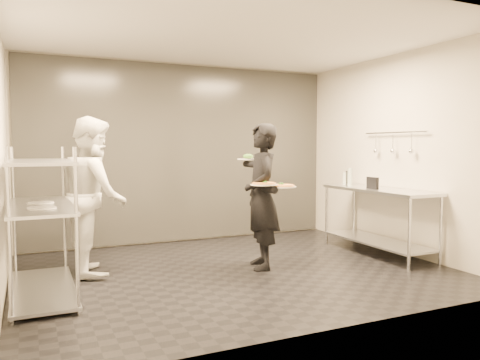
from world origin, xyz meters
name	(u,v)px	position (x,y,z in m)	size (l,w,h in m)	color
room_shell	(202,154)	(0.00, 1.18, 1.40)	(5.00, 4.00, 2.80)	black
pass_rack	(41,219)	(-2.15, 0.00, 0.77)	(0.60, 1.60, 1.50)	silver
prep_counter	(378,209)	(2.18, 0.00, 0.63)	(0.60, 1.80, 0.92)	silver
utensil_rail	(393,143)	(2.43, 0.00, 1.55)	(0.07, 1.20, 0.31)	silver
waiter	(262,196)	(0.35, 0.00, 0.89)	(0.65, 0.43, 1.78)	black
chef	(94,195)	(-1.55, 0.64, 0.93)	(0.90, 0.70, 1.85)	white
pizza_plate_near	(264,184)	(0.26, -0.23, 1.07)	(0.32, 0.32, 0.05)	white
pizza_plate_far	(283,186)	(0.50, -0.26, 1.03)	(0.32, 0.32, 0.05)	white
salad_plate	(248,158)	(0.30, 0.28, 1.36)	(0.27, 0.27, 0.07)	white
pos_monitor	(373,183)	(2.06, -0.01, 1.00)	(0.05, 0.23, 0.16)	black
bottle_green	(350,177)	(2.12, 0.57, 1.05)	(0.07, 0.07, 0.26)	#93A194
bottle_clear	(344,178)	(2.20, 0.80, 1.01)	(0.06, 0.06, 0.19)	#93A194
bottle_dark	(348,178)	(2.26, 0.80, 1.02)	(0.06, 0.06, 0.21)	black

